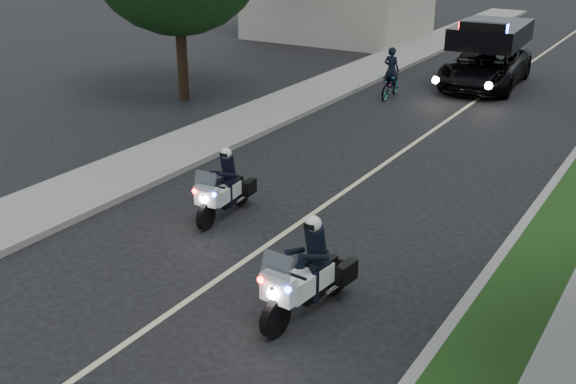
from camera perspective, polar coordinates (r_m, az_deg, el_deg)
name	(u,v)px	position (r m, az deg, el deg)	size (l,w,h in m)	color
ground	(128,342)	(11.43, -12.59, -11.55)	(120.00, 120.00, 0.00)	black
curb_right	(553,185)	(17.99, 20.33, 0.51)	(0.20, 60.00, 0.15)	gray
curb_left	(262,132)	(20.91, -2.09, 4.76)	(0.20, 60.00, 0.15)	gray
sidewalk_left	(231,127)	(21.51, -4.56, 5.20)	(2.00, 60.00, 0.16)	gray
lane_marking	(392,159)	(19.09, 8.27, 2.65)	(0.12, 50.00, 0.01)	#BFB78C
police_moto_left	(225,216)	(15.45, -5.02, -1.91)	(0.62, 1.77, 1.51)	silver
police_moto_right	(307,313)	(11.89, 1.54, -9.57)	(0.69, 1.98, 1.69)	white
police_suv	(484,86)	(27.79, 15.29, 8.13)	(2.50, 5.40, 2.63)	black
bicycle	(390,98)	(25.34, 8.10, 7.42)	(0.56, 1.59, 0.83)	black
cyclist	(390,98)	(25.34, 8.10, 7.42)	(0.56, 0.38, 1.56)	black
tree_left_near	(184,99)	(25.23, -8.24, 7.35)	(6.07, 6.07, 10.11)	#164015
tree_left_far	(334,41)	(36.36, 3.69, 11.92)	(6.27, 6.27, 10.45)	black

